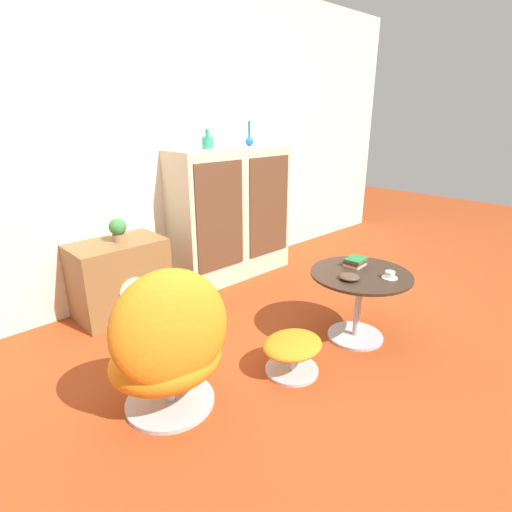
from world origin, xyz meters
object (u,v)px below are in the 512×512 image
egg_chair (169,346)px  potted_plant (118,229)px  ottoman (292,349)px  bowl (349,277)px  vase_leftmost (208,142)px  book_stack (355,262)px  teacup (390,276)px  tv_console (120,278)px  coffee_table (359,292)px  sideboard (231,214)px  vase_inner_left (249,140)px

egg_chair → potted_plant: bearing=74.1°
ottoman → bowl: (0.47, -0.05, 0.35)m
egg_chair → vase_leftmost: size_ratio=5.14×
book_stack → bowl: book_stack is taller
teacup → bowl: size_ratio=0.76×
tv_console → teacup: tv_console is taller
ottoman → vase_leftmost: (0.52, 1.45, 1.11)m
book_stack → coffee_table: bearing=-130.3°
coffee_table → potted_plant: bearing=123.3°
tv_console → coffee_table: tv_console is taller
vase_leftmost → potted_plant: size_ratio=0.92×
coffee_table → teacup: 0.24m
ottoman → book_stack: bearing=4.7°
vase_leftmost → teacup: 1.84m
egg_chair → teacup: (1.38, -0.44, 0.12)m
ottoman → sideboard: bearing=62.4°
sideboard → egg_chair: size_ratio=1.46×
book_stack → tv_console: bearing=128.4°
teacup → bowl: (-0.21, 0.17, -0.00)m
vase_leftmost → bowl: vase_leftmost is taller
ottoman → egg_chair: bearing=163.1°
ottoman → teacup: bearing=-18.1°
sideboard → coffee_table: size_ratio=1.80×
tv_console → ottoman: bearing=-75.0°
tv_console → teacup: bearing=-57.4°
coffee_table → vase_leftmost: (-0.11, 1.50, 0.92)m
tv_console → coffee_table: size_ratio=1.01×
vase_leftmost → teacup: vase_leftmost is taller
vase_inner_left → potted_plant: bearing=-179.5°
egg_chair → bowl: bearing=-12.8°
vase_leftmost → book_stack: (0.19, -1.39, -0.75)m
tv_console → vase_inner_left: size_ratio=3.12×
ottoman → coffee_table: 0.65m
coffee_table → vase_inner_left: 1.79m
ottoman → vase_inner_left: size_ratio=1.77×
sideboard → potted_plant: sideboard is taller
egg_chair → vase_inner_left: size_ratio=3.80×
vase_leftmost → tv_console: bearing=-179.3°
vase_inner_left → potted_plant: vase_inner_left is taller
book_stack → vase_inner_left: bearing=78.4°
sideboard → ottoman: (-0.76, -1.45, -0.45)m
sideboard → teacup: 1.67m
vase_inner_left → teacup: 1.86m
ottoman → potted_plant: potted_plant is taller
sideboard → vase_inner_left: vase_inner_left is taller
vase_leftmost → potted_plant: vase_leftmost is taller
ottoman → potted_plant: (-0.36, 1.44, 0.52)m
teacup → book_stack: (0.03, 0.28, 0.01)m
ottoman → bowl: size_ratio=2.93×
vase_leftmost → book_stack: 1.59m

